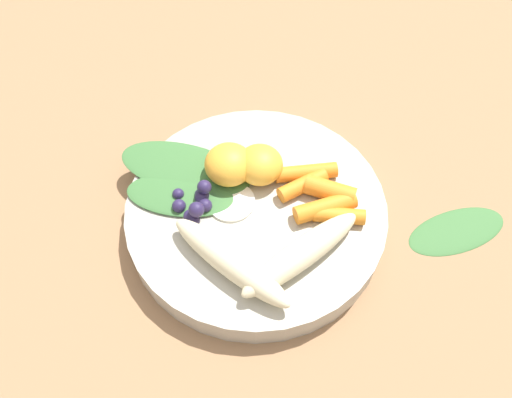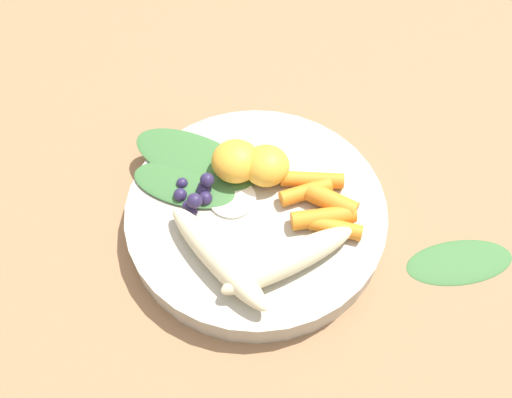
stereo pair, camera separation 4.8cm
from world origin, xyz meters
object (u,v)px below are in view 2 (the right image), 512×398
Objects in this scene: banana_peeled_right at (217,256)px; kale_leaf_stray at (460,261)px; banana_peeled_left at (289,260)px; bowl at (256,213)px; orange_segment_near at (236,161)px.

banana_peeled_right reaches higher than kale_leaf_stray.
banana_peeled_left is 0.17m from kale_leaf_stray.
bowl is 1.94× the size of banana_peeled_right.
bowl is at bearing 156.25° from kale_leaf_stray.
orange_segment_near reaches higher than banana_peeled_left.
banana_peeled_right is (0.07, 0.01, 0.03)m from bowl.
bowl is at bearing 59.28° from orange_segment_near.
bowl is 2.39× the size of kale_leaf_stray.
bowl is 1.94× the size of banana_peeled_left.
banana_peeled_right is 0.23m from kale_leaf_stray.
banana_peeled_left is at bearing 56.01° from bowl.
kale_leaf_stray is at bearing 109.32° from bowl.
kale_leaf_stray is at bearing 53.89° from banana_peeled_right.
banana_peeled_left is (0.04, 0.06, 0.03)m from bowl.
banana_peeled_left is 1.00× the size of banana_peeled_right.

